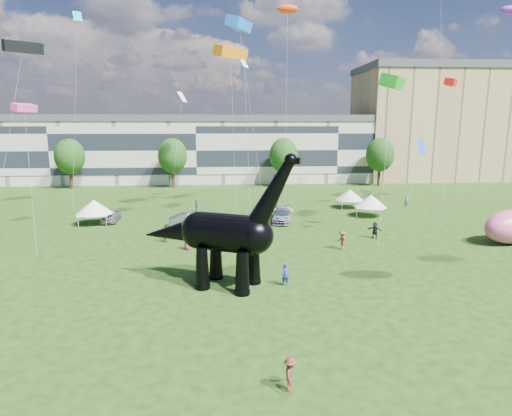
{
  "coord_description": "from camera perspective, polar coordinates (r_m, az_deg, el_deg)",
  "views": [
    {
      "loc": [
        -2.09,
        -24.65,
        11.49
      ],
      "look_at": [
        0.05,
        8.0,
        5.0
      ],
      "focal_mm": 30.0,
      "sensor_mm": 36.0,
      "label": 1
    }
  ],
  "objects": [
    {
      "name": "apartment_block",
      "position": [
        99.04,
        21.76,
        10.15
      ],
      "size": [
        28.0,
        18.0,
        22.0
      ],
      "primitive_type": "cube",
      "color": "tan",
      "rests_on": "ground"
    },
    {
      "name": "tree_far_left",
      "position": [
        82.68,
        -23.64,
        6.68
      ],
      "size": [
        5.2,
        5.2,
        9.44
      ],
      "color": "#382314",
      "rests_on": "ground"
    },
    {
      "name": "tree_mid_right",
      "position": [
        78.47,
        3.68,
        7.4
      ],
      "size": [
        5.2,
        5.2,
        9.44
      ],
      "color": "#382314",
      "rests_on": "ground"
    },
    {
      "name": "dinosaur_sculpture",
      "position": [
        30.39,
        -4.69,
        -3.54
      ],
      "size": [
        11.82,
        6.59,
        9.98
      ],
      "rotation": [
        0.0,
        0.0,
        -0.42
      ],
      "color": "black",
      "rests_on": "ground"
    },
    {
      "name": "tree_mid_left",
      "position": [
        78.45,
        -11.08,
        7.21
      ],
      "size": [
        5.2,
        5.2,
        9.44
      ],
      "color": "#382314",
      "rests_on": "ground"
    },
    {
      "name": "visitors",
      "position": [
        39.99,
        1.16,
        -4.21
      ],
      "size": [
        45.88,
        41.01,
        1.86
      ],
      "color": "maroon",
      "rests_on": "ground"
    },
    {
      "name": "gazebo_left",
      "position": [
        52.68,
        -20.78,
        0.11
      ],
      "size": [
        4.47,
        4.47,
        2.86
      ],
      "rotation": [
        0.0,
        0.0,
        0.1
      ],
      "color": "white",
      "rests_on": "ground"
    },
    {
      "name": "car_silver",
      "position": [
        53.54,
        -18.75,
        -0.96
      ],
      "size": [
        1.95,
        4.47,
        1.5
      ],
      "primitive_type": "imported",
      "rotation": [
        0.0,
        0.0,
        0.04
      ],
      "color": "#AFAFB4",
      "rests_on": "ground"
    },
    {
      "name": "ground",
      "position": [
        27.27,
        1.02,
        -13.7
      ],
      "size": [
        220.0,
        220.0,
        0.0
      ],
      "primitive_type": "plane",
      "color": "#16330C",
      "rests_on": "ground"
    },
    {
      "name": "car_white",
      "position": [
        54.79,
        2.38,
        -0.13
      ],
      "size": [
        5.6,
        3.49,
        1.44
      ],
      "primitive_type": "imported",
      "rotation": [
        0.0,
        0.0,
        1.79
      ],
      "color": "white",
      "rests_on": "ground"
    },
    {
      "name": "car_dark",
      "position": [
        50.69,
        3.48,
        -1.02
      ],
      "size": [
        2.92,
        5.52,
        1.53
      ],
      "primitive_type": "imported",
      "rotation": [
        0.0,
        0.0,
        -0.15
      ],
      "color": "#595960",
      "rests_on": "ground"
    },
    {
      "name": "tree_far_right",
      "position": [
        82.74,
        16.24,
        7.17
      ],
      "size": [
        5.2,
        5.2,
        9.44
      ],
      "color": "#382314",
      "rests_on": "ground"
    },
    {
      "name": "gazebo_far",
      "position": [
        60.21,
        12.36,
        1.73
      ],
      "size": [
        3.8,
        3.8,
        2.61
      ],
      "rotation": [
        0.0,
        0.0,
        0.01
      ],
      "color": "silver",
      "rests_on": "ground"
    },
    {
      "name": "inflatable_pink",
      "position": [
        48.41,
        30.99,
        -2.13
      ],
      "size": [
        7.36,
        5.35,
        3.32
      ],
      "primitive_type": "ellipsoid",
      "rotation": [
        0.0,
        0.0,
        0.34
      ],
      "color": "#E35891",
      "rests_on": "ground"
    },
    {
      "name": "car_grey",
      "position": [
        48.5,
        -8.59,
        -1.62
      ],
      "size": [
        5.12,
        2.24,
        1.64
      ],
      "primitive_type": "imported",
      "rotation": [
        0.0,
        0.0,
        1.68
      ],
      "color": "slate",
      "rests_on": "ground"
    },
    {
      "name": "terrace_row",
      "position": [
        87.02,
        -7.7,
        7.5
      ],
      "size": [
        78.0,
        11.0,
        12.0
      ],
      "primitive_type": "cube",
      "color": "beige",
      "rests_on": "ground"
    },
    {
      "name": "kites",
      "position": [
        46.46,
        7.59,
        22.85
      ],
      "size": [
        60.22,
        54.44,
        26.85
      ],
      "color": "red",
      "rests_on": "ground"
    },
    {
      "name": "gazebo_near",
      "position": [
        55.31,
        15.06,
        0.89
      ],
      "size": [
        5.26,
        5.26,
        2.76
      ],
      "rotation": [
        0.0,
        0.0,
        -0.43
      ],
      "color": "white",
      "rests_on": "ground"
    }
  ]
}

